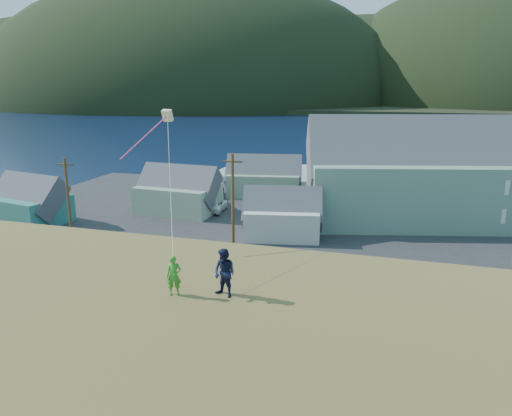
{
  "coord_description": "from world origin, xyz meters",
  "views": [
    {
      "loc": [
        8.44,
        -33.9,
        14.85
      ],
      "look_at": [
        1.86,
        -11.74,
        8.8
      ],
      "focal_mm": 35.0,
      "sensor_mm": 36.0,
      "label": 1
    }
  ],
  "objects": [
    {
      "name": "ground",
      "position": [
        0.0,
        0.0,
        0.0
      ],
      "size": [
        900.0,
        900.0,
        0.0
      ],
      "primitive_type": "plane",
      "color": "#0A1638",
      "rests_on": "ground"
    },
    {
      "name": "grass_strip",
      "position": [
        0.0,
        -2.0,
        0.05
      ],
      "size": [
        110.0,
        8.0,
        0.1
      ],
      "primitive_type": "cube",
      "color": "#4C3D19",
      "rests_on": "ground"
    },
    {
      "name": "waterfront_lot",
      "position": [
        0.0,
        17.0,
        0.06
      ],
      "size": [
        72.0,
        36.0,
        0.12
      ],
      "primitive_type": "cube",
      "color": "#28282B",
      "rests_on": "ground"
    },
    {
      "name": "wharf",
      "position": [
        -6.0,
        40.0,
        0.45
      ],
      "size": [
        26.0,
        14.0,
        0.9
      ],
      "primitive_type": "cube",
      "color": "gray",
      "rests_on": "ground"
    },
    {
      "name": "far_shore",
      "position": [
        0.0,
        330.0,
        1.0
      ],
      "size": [
        900.0,
        320.0,
        2.0
      ],
      "primitive_type": "cube",
      "color": "black",
      "rests_on": "ground"
    },
    {
      "name": "far_hills",
      "position": [
        35.59,
        279.38,
        2.0
      ],
      "size": [
        760.0,
        265.0,
        143.0
      ],
      "color": "black",
      "rests_on": "ground"
    },
    {
      "name": "lodge",
      "position": [
        17.6,
        21.84,
        5.17
      ],
      "size": [
        39.77,
        19.92,
        13.48
      ],
      "rotation": [
        0.0,
        0.0,
        0.25
      ],
      "color": "gray",
      "rests_on": "waterfront_lot"
    },
    {
      "name": "shed_teal",
      "position": [
        -28.67,
        7.56,
        2.36
      ],
      "size": [
        8.87,
        6.9,
        6.3
      ],
      "rotation": [
        0.0,
        0.0,
        -0.18
      ],
      "color": "#327567",
      "rests_on": "waterfront_lot"
    },
    {
      "name": "shed_palegreen_near",
      "position": [
        -15.46,
        15.92,
        2.48
      ],
      "size": [
        9.38,
        6.25,
        6.55
      ],
      "rotation": [
        0.0,
        0.0,
        -0.07
      ],
      "color": "gray",
      "rests_on": "waterfront_lot"
    },
    {
      "name": "shed_white",
      "position": [
        -2.12,
        10.49,
        2.29
      ],
      "size": [
        8.25,
        6.27,
        5.92
      ],
      "rotation": [
        0.0,
        0.0,
        0.2
      ],
      "color": "silver",
      "rests_on": "waterfront_lot"
    },
    {
      "name": "shed_palegreen_far",
      "position": [
        -8.5,
        26.79,
        2.49
      ],
      "size": [
        10.47,
        7.14,
        6.48
      ],
      "rotation": [
        0.0,
        0.0,
        0.18
      ],
      "color": "slate",
      "rests_on": "waterfront_lot"
    },
    {
      "name": "utility_poles",
      "position": [
        -1.67,
        1.5,
        4.54
      ],
      "size": [
        35.33,
        0.24,
        9.17
      ],
      "color": "#47331E",
      "rests_on": "waterfront_lot"
    },
    {
      "name": "parked_cars",
      "position": [
        -8.98,
        20.74,
        0.85
      ],
      "size": [
        26.01,
        11.81,
        1.56
      ],
      "color": "silver",
      "rests_on": "waterfront_lot"
    },
    {
      "name": "kite_flyer_green",
      "position": [
        0.83,
        -18.68,
        7.94
      ],
      "size": [
        0.64,
        0.55,
        1.48
      ],
      "primitive_type": "imported",
      "rotation": [
        0.0,
        0.0,
        0.44
      ],
      "color": "#338D26",
      "rests_on": "hillside"
    },
    {
      "name": "kite_flyer_navy",
      "position": [
        2.63,
        -18.28,
        8.09
      ],
      "size": [
        1.04,
        0.92,
        1.78
      ],
      "primitive_type": "imported",
      "rotation": [
        0.0,
        0.0,
        -0.34
      ],
      "color": "#131836",
      "rests_on": "hillside"
    },
    {
      "name": "kite_rig",
      "position": [
        -2.61,
        -12.1,
        12.89
      ],
      "size": [
        2.33,
        3.66,
        8.84
      ],
      "color": "beige",
      "rests_on": "ground"
    }
  ]
}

